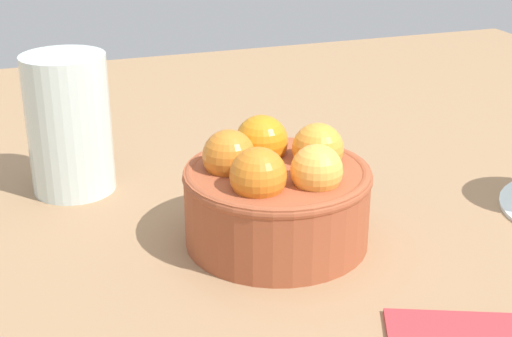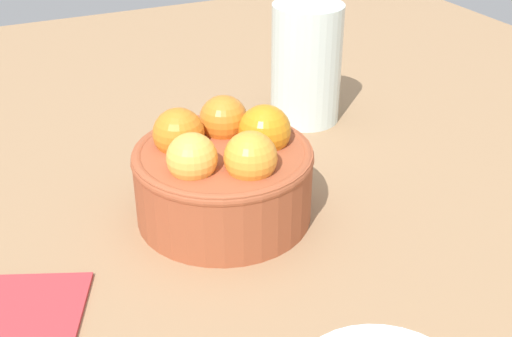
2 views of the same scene
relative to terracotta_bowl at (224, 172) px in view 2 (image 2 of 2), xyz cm
name	(u,v)px [view 2 (image 2 of 2)]	position (x,y,z in cm)	size (l,w,h in cm)	color
ground_plane	(225,235)	(-0.01, 0.03, -5.83)	(118.54, 114.06, 3.87)	#997551
terracotta_bowl	(224,172)	(0.00, 0.00, 0.00)	(13.75, 13.75, 8.71)	#9E4C2D
water_glass	(306,64)	(13.17, -14.41, 2.00)	(6.95, 6.95, 11.80)	silver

